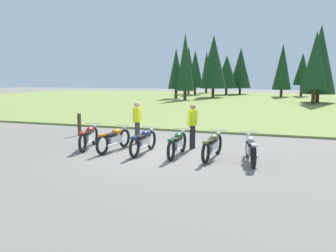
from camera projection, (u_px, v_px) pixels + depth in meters
name	position (u px, v px, depth m)	size (l,w,h in m)	color
ground_plane	(163.00, 154.00, 11.34)	(140.00, 140.00, 0.00)	slate
grass_moorland	(243.00, 102.00, 36.54)	(80.00, 44.00, 0.10)	olive
forest_treeline	(272.00, 67.00, 42.05)	(33.11, 23.79, 8.23)	#47331E
motorcycle_red	(89.00, 137.00, 12.25)	(0.76, 2.06, 0.88)	black
motorcycle_orange	(114.00, 139.00, 11.81)	(0.62, 2.10, 0.88)	black
motorcycle_navy	(144.00, 141.00, 11.40)	(0.62, 2.10, 0.88)	black
motorcycle_british_green	(177.00, 143.00, 10.99)	(0.62, 2.10, 0.88)	black
motorcycle_olive	(213.00, 145.00, 10.64)	(0.62, 2.10, 0.88)	black
motorcycle_silver	(251.00, 148.00, 10.20)	(0.71, 2.08, 0.88)	black
rider_in_hivis_vest	(137.00, 120.00, 13.05)	(0.25, 0.55, 1.67)	#2D2D38
rider_with_back_turned	(193.00, 123.00, 12.10)	(0.28, 0.54, 1.67)	black
trail_marker_post	(79.00, 124.00, 15.06)	(0.12, 0.12, 1.01)	#47331E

